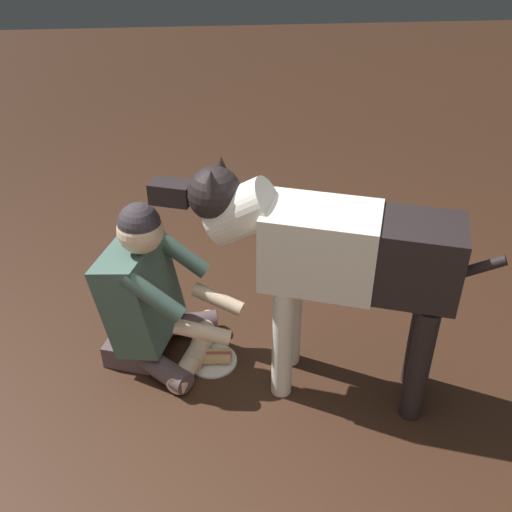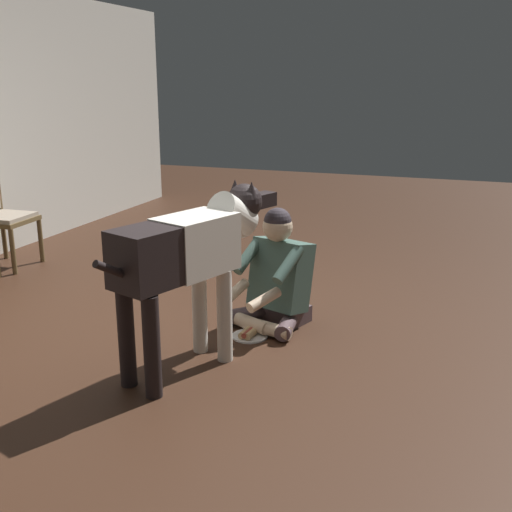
{
  "view_description": "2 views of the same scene",
  "coord_description": "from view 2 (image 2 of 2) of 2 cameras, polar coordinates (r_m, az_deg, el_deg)",
  "views": [
    {
      "loc": [
        -0.09,
        1.96,
        2.09
      ],
      "look_at": [
        -0.3,
        -0.42,
        0.5
      ],
      "focal_mm": 41.7,
      "sensor_mm": 36.0,
      "label": 1
    },
    {
      "loc": [
        -3.71,
        -1.63,
        1.7
      ],
      "look_at": [
        0.02,
        -0.26,
        0.56
      ],
      "focal_mm": 43.16,
      "sensor_mm": 36.0,
      "label": 2
    }
  ],
  "objects": [
    {
      "name": "large_dog",
      "position": [
        3.63,
        -6.13,
        0.32
      ],
      "size": [
        1.4,
        0.6,
        1.09
      ],
      "color": "silver",
      "rests_on": "ground"
    },
    {
      "name": "ground_plane",
      "position": [
        4.4,
        -3.27,
        -6.74
      ],
      "size": [
        15.2,
        15.2,
        0.0
      ],
      "primitive_type": "plane",
      "color": "#392215"
    },
    {
      "name": "hot_dog_on_plate",
      "position": [
        4.25,
        -0.58,
        -7.19
      ],
      "size": [
        0.25,
        0.25,
        0.06
      ],
      "color": "white",
      "rests_on": "ground"
    },
    {
      "name": "person_sitting_on_floor",
      "position": [
        4.35,
        1.91,
        -2.03
      ],
      "size": [
        0.72,
        0.6,
        0.85
      ],
      "color": "#554145",
      "rests_on": "ground"
    }
  ]
}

